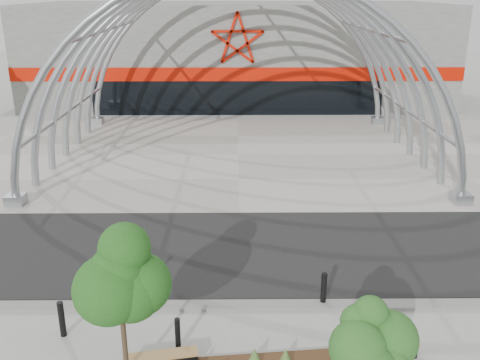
{
  "coord_description": "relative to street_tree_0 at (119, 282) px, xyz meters",
  "views": [
    {
      "loc": [
        -0.16,
        -14.25,
        9.17
      ],
      "look_at": [
        0.0,
        4.0,
        2.6
      ],
      "focal_mm": 40.0,
      "sensor_mm": 36.0,
      "label": 1
    }
  ],
  "objects": [
    {
      "name": "bench_1",
      "position": [
        6.41,
        0.74,
        -2.62
      ],
      "size": [
        2.11,
        1.01,
        0.43
      ],
      "color": "black",
      "rests_on": "ground"
    },
    {
      "name": "bench_0",
      "position": [
        0.79,
        0.58,
        -2.64
      ],
      "size": [
        1.87,
        0.72,
        0.38
      ],
      "color": "black",
      "rests_on": "ground"
    },
    {
      "name": "street_tree_0",
      "position": [
        0.0,
        0.0,
        0.0
      ],
      "size": [
        1.73,
        1.73,
        3.93
      ],
      "color": "#2C2316",
      "rests_on": "ground"
    },
    {
      "name": "bollard_4",
      "position": [
        5.34,
        3.38,
        -2.28
      ],
      "size": [
        0.17,
        0.17,
        1.09
      ],
      "primitive_type": "cylinder",
      "color": "black",
      "rests_on": "ground"
    },
    {
      "name": "street_tree_1",
      "position": [
        5.61,
        -1.32,
        -0.63
      ],
      "size": [
        1.29,
        1.29,
        3.06
      ],
      "color": "#301F17",
      "rests_on": "ground"
    },
    {
      "name": "vault_canopy",
      "position": [
        2.83,
        19.01,
        -2.81
      ],
      "size": [
        20.8,
        15.8,
        20.36
      ],
      "color": "#959A9F",
      "rests_on": "ground"
    },
    {
      "name": "bollard_3",
      "position": [
        5.94,
        1.42,
        -2.27
      ],
      "size": [
        0.18,
        0.18,
        1.11
      ],
      "primitive_type": "cylinder",
      "color": "black",
      "rests_on": "ground"
    },
    {
      "name": "bollard_2",
      "position": [
        1.11,
        1.31,
        -2.36
      ],
      "size": [
        0.15,
        0.15,
        0.93
      ],
      "primitive_type": "cylinder",
      "color": "black",
      "rests_on": "ground"
    },
    {
      "name": "bollard_1",
      "position": [
        -0.53,
        3.99,
        -2.27
      ],
      "size": [
        0.18,
        0.18,
        1.1
      ],
      "primitive_type": "cylinder",
      "color": "black",
      "rests_on": "ground"
    },
    {
      "name": "road",
      "position": [
        2.83,
        7.01,
        -2.82
      ],
      "size": [
        140.0,
        7.0,
        0.02
      ],
      "primitive_type": "cube",
      "color": "black",
      "rests_on": "ground"
    },
    {
      "name": "arena_building",
      "position": [
        2.83,
        36.96,
        1.16
      ],
      "size": [
        34.0,
        15.24,
        8.0
      ],
      "color": "#62625D",
      "rests_on": "ground"
    },
    {
      "name": "kerb",
      "position": [
        2.83,
        3.26,
        -2.77
      ],
      "size": [
        60.0,
        0.5,
        0.12
      ],
      "primitive_type": "cube",
      "color": "slate",
      "rests_on": "ground"
    },
    {
      "name": "ground",
      "position": [
        2.83,
        3.51,
        -2.83
      ],
      "size": [
        140.0,
        140.0,
        0.0
      ],
      "primitive_type": "plane",
      "color": "#969791",
      "rests_on": "ground"
    },
    {
      "name": "forecourt",
      "position": [
        2.83,
        19.01,
        -2.81
      ],
      "size": [
        60.0,
        17.0,
        0.04
      ],
      "primitive_type": "cube",
      "color": "#9F9B90",
      "rests_on": "ground"
    },
    {
      "name": "bollard_0",
      "position": [
        -2.15,
        1.91,
        -2.29
      ],
      "size": [
        0.17,
        0.17,
        1.07
      ],
      "primitive_type": "cylinder",
      "color": "black",
      "rests_on": "ground"
    }
  ]
}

